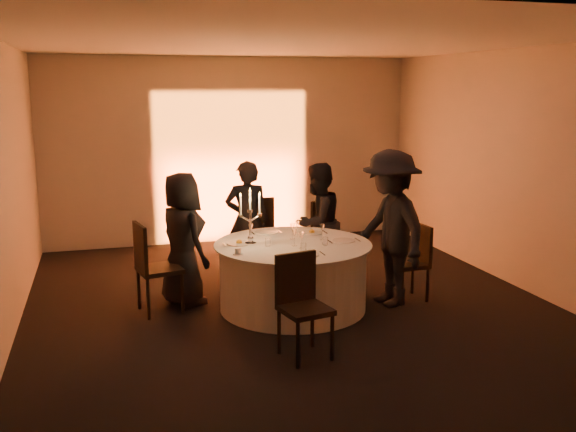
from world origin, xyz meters
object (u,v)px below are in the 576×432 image
object	(u,v)px
coffee_cup	(238,251)
guest_left	(183,239)
chair_right	(414,258)
banquet_table	(293,276)
candelabra	(250,225)
guest_back_left	(247,220)
chair_back_right	(317,230)
guest_back_right	(317,222)
guest_right	(390,228)
chair_front	(301,299)
chair_left	(152,263)
chair_back_left	(257,228)

from	to	relation	value
coffee_cup	guest_left	bearing A→B (deg)	121.01
coffee_cup	chair_right	bearing A→B (deg)	5.38
banquet_table	candelabra	xyz separation A→B (m)	(-0.47, 0.09, 0.61)
guest_back_left	coffee_cup	size ratio (longest dim) A/B	14.40
chair_back_right	guest_back_right	size ratio (longest dim) A/B	0.65
guest_left	guest_back_right	bearing A→B (deg)	-99.34
guest_right	guest_left	bearing A→B (deg)	-114.68
banquet_table	coffee_cup	xyz separation A→B (m)	(-0.70, -0.29, 0.42)
guest_back_left	candelabra	xyz separation A→B (m)	(-0.23, -1.21, 0.20)
guest_right	candelabra	world-z (taller)	guest_right
chair_right	chair_front	xyz separation A→B (m)	(-1.79, -1.19, 0.04)
chair_front	guest_left	xyz separation A→B (m)	(-0.89, 1.79, 0.23)
guest_left	guest_back_right	xyz separation A→B (m)	(1.82, 0.46, -0.00)
banquet_table	chair_front	bearing A→B (deg)	-103.30
chair_left	chair_front	xyz separation A→B (m)	(1.27, -1.56, -0.04)
chair_right	guest_back_left	distance (m)	2.23
chair_left	guest_back_right	world-z (taller)	guest_back_right
guest_left	guest_back_right	distance (m)	1.87
guest_back_left	guest_left	bearing A→B (deg)	49.99
chair_back_left	coffee_cup	size ratio (longest dim) A/B	9.30
guest_left	guest_back_right	size ratio (longest dim) A/B	1.00
guest_left	guest_back_left	size ratio (longest dim) A/B	0.99
banquet_table	candelabra	size ratio (longest dim) A/B	2.76
chair_back_right	guest_back_left	bearing A→B (deg)	-18.80
banquet_table	chair_front	world-z (taller)	chair_front
guest_back_left	chair_back_right	bearing A→B (deg)	-161.98
chair_right	guest_left	distance (m)	2.76
banquet_table	chair_back_left	bearing A→B (deg)	90.12
banquet_table	chair_left	world-z (taller)	chair_left
chair_right	coffee_cup	xyz separation A→B (m)	(-2.19, -0.21, 0.29)
chair_left	chair_right	bearing A→B (deg)	-108.40
guest_right	chair_front	bearing A→B (deg)	-60.47
banquet_table	guest_left	bearing A→B (deg)	156.48
chair_back_right	candelabra	size ratio (longest dim) A/B	1.55
chair_back_left	chair_front	bearing A→B (deg)	84.51
chair_back_right	coffee_cup	size ratio (longest dim) A/B	9.17
chair_left	chair_back_right	world-z (taller)	chair_left
guest_back_left	coffee_cup	world-z (taller)	guest_back_left
chair_back_right	chair_front	size ratio (longest dim) A/B	1.03
guest_left	coffee_cup	xyz separation A→B (m)	(0.49, -0.81, 0.02)
chair_right	coffee_cup	size ratio (longest dim) A/B	8.27
banquet_table	candelabra	distance (m)	0.78
chair_right	guest_left	xyz separation A→B (m)	(-2.68, 0.60, 0.27)
guest_left	coffee_cup	bearing A→B (deg)	-172.51
chair_front	coffee_cup	size ratio (longest dim) A/B	8.91
chair_back_left	guest_back_left	bearing A→B (deg)	63.20
guest_back_right	candelabra	size ratio (longest dim) A/B	2.39
candelabra	guest_right	bearing A→B (deg)	-8.97
chair_front	candelabra	distance (m)	1.44
chair_right	candelabra	size ratio (longest dim) A/B	1.40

